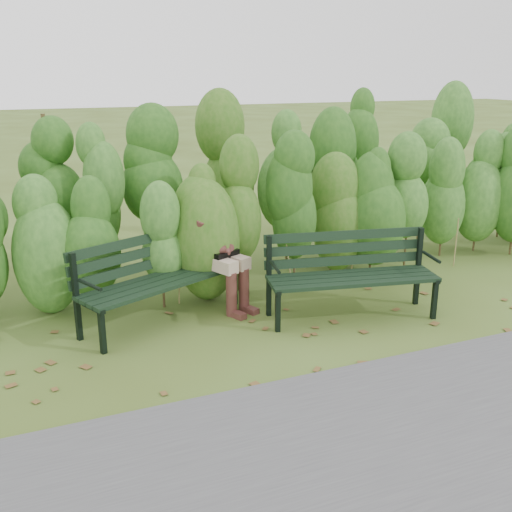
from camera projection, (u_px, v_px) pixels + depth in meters
name	position (u px, v px, depth m)	size (l,w,h in m)	color
ground	(269.00, 334.00, 6.22)	(80.00, 80.00, 0.00)	#42531B
footpath	(393.00, 453.00, 4.28)	(60.00, 2.50, 0.01)	#474749
hedge_band	(210.00, 184.00, 7.48)	(11.04, 1.67, 2.42)	#47381E
leaf_litter	(287.00, 337.00, 6.15)	(5.74, 2.20, 0.01)	brown
bench_left	(155.00, 272.00, 6.45)	(1.93, 1.28, 0.92)	black
bench_right	(349.00, 268.00, 6.58)	(1.92, 0.95, 0.92)	black
seated_woman	(217.00, 241.00, 6.76)	(0.67, 0.89, 1.40)	tan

